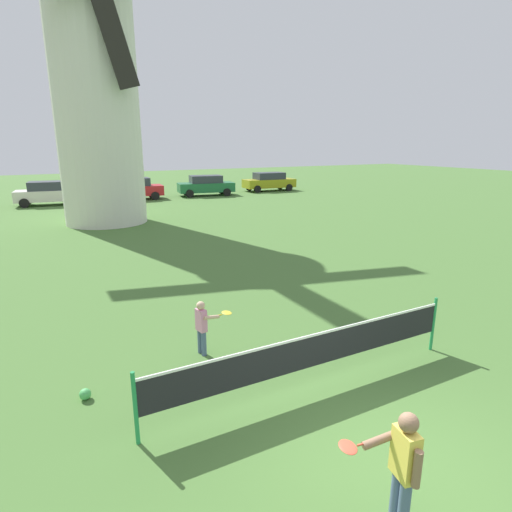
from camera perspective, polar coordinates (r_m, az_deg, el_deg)
ground_plane at (r=6.28m, az=18.11°, el=-25.35°), size 120.00×120.00×0.00m
windmill at (r=23.09m, az=-21.18°, el=21.90°), size 8.89×4.72×15.15m
tennis_net at (r=7.15m, az=7.73°, el=-12.67°), size 5.86×0.06×1.10m
player_near at (r=5.10m, az=19.27°, el=-25.13°), size 0.75×0.65×1.38m
player_far at (r=8.25m, az=-7.26°, el=-9.19°), size 0.71×0.37×1.10m
stray_ball at (r=7.62m, az=-22.22°, el=-17.01°), size 0.19×0.19×0.19m
parked_car_cream at (r=31.26m, az=-26.49°, el=7.69°), size 4.11×2.27×1.56m
parked_car_red at (r=32.10m, az=-16.38°, el=8.81°), size 4.29×2.16×1.56m
parked_car_green at (r=33.49m, az=-6.82°, el=9.55°), size 4.51×2.39×1.56m
parked_car_mustard at (r=36.64m, az=1.80°, el=10.12°), size 4.53×2.09×1.56m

